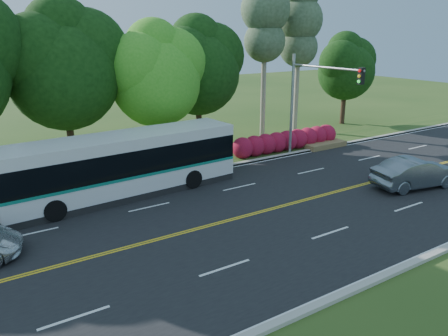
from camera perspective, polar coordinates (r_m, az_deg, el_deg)
ground at (r=22.46m, az=8.20°, el=-4.83°), size 120.00×120.00×0.00m
road at (r=22.45m, az=8.20°, el=-4.80°), size 60.00×14.00×0.02m
curb_north at (r=27.88m, az=-1.38°, el=-0.04°), size 60.00×0.30×0.15m
curb_south at (r=18.20m, az=23.29°, el=-11.46°), size 60.00×0.30×0.15m
grass_verge at (r=29.41m, az=-3.26°, el=0.82°), size 60.00×4.00×0.10m
lane_markings at (r=22.39m, az=8.02°, el=-4.83°), size 57.60×13.82×0.00m
tree_row at (r=29.09m, az=-15.79°, el=13.41°), size 44.70×9.10×13.84m
bougainvillea_hedge at (r=32.61m, az=8.54°, el=3.52°), size 9.50×2.25×1.50m
traffic_signal at (r=29.44m, az=11.40°, el=9.73°), size 0.42×6.10×7.00m
transit_bus at (r=23.62m, az=-13.03°, el=0.27°), size 12.73×3.54×3.29m
sedan at (r=26.71m, az=23.80°, el=-0.58°), size 5.36×2.78×1.68m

